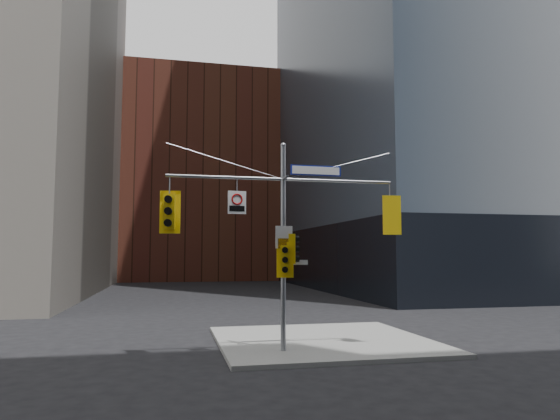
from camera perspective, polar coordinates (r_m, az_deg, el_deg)
name	(u,v)px	position (r m, az deg, el deg)	size (l,w,h in m)	color
ground	(298,368)	(15.62, 2.07, -17.63)	(160.00, 160.00, 0.00)	black
sidewalk_corner	(322,341)	(19.92, 4.87, -14.66)	(8.00, 8.00, 0.15)	gray
podium_ne	(481,258)	(56.55, 21.95, -5.11)	(36.40, 36.40, 6.00)	black
brick_midrise	(199,181)	(73.64, -9.28, 3.27)	(26.00, 20.00, 28.00)	brown
signal_assembly	(283,225)	(17.22, 0.37, -1.68)	(8.00, 0.80, 7.30)	gray
traffic_light_west_arm	(169,212)	(16.84, -12.55, -0.17)	(0.68, 0.59, 1.44)	yellow
traffic_light_east_arm	(390,215)	(18.53, 12.47, -0.61)	(0.67, 0.56, 1.41)	yellow
traffic_light_pole_side	(292,249)	(17.27, 1.42, -4.47)	(0.40, 0.34, 1.04)	yellow
traffic_light_pole_front	(285,260)	(16.93, 0.58, -5.71)	(0.57, 0.53, 1.22)	yellow
street_sign_blade	(316,171)	(17.74, 4.12, 4.52)	(1.85, 0.09, 0.36)	navy
regulatory_sign_arm	(237,202)	(16.98, -4.93, 0.96)	(0.63, 0.11, 0.79)	silver
regulatory_sign_pole	(284,238)	(17.08, 0.46, -3.19)	(0.59, 0.05, 0.77)	silver
street_blade_ew	(296,262)	(17.30, 1.83, -6.00)	(0.83, 0.11, 0.17)	silver
street_blade_ns	(280,274)	(17.65, 0.05, -7.38)	(0.04, 0.83, 0.17)	#145926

